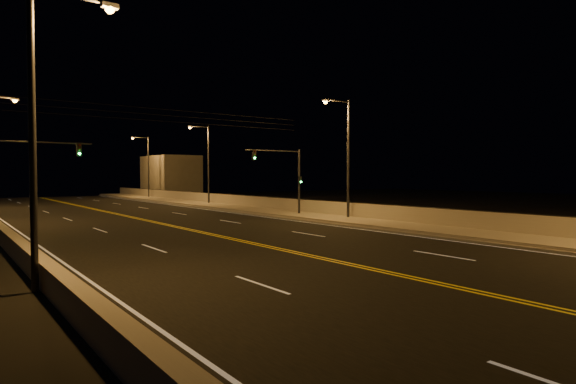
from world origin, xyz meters
TOP-DOWN VIEW (x-y plane):
  - road at (0.00, 20.00)m, footprint 18.00×120.00m
  - sidewalk at (10.80, 20.00)m, footprint 3.60×120.00m
  - curb at (8.93, 20.00)m, footprint 0.14×120.00m
  - parapet_wall at (12.45, 20.00)m, footprint 0.30×120.00m
  - jersey_barrier at (-9.84, 20.00)m, footprint 0.45×120.00m
  - distant_building_right at (16.50, 68.44)m, footprint 6.00×10.00m
  - parapet_rail at (12.45, 20.00)m, footprint 0.06×120.00m
  - lane_markings at (0.00, 19.93)m, footprint 17.32×116.00m
  - streetlight_1 at (11.51, 23.97)m, footprint 2.55×0.28m
  - streetlight_2 at (11.51, 46.31)m, footprint 2.55×0.28m
  - streetlight_3 at (11.51, 65.02)m, footprint 2.55×0.28m
  - streetlight_4 at (-9.91, 13.64)m, footprint 2.55×0.28m
  - traffic_signal_right at (9.92, 28.81)m, footprint 5.11×0.31m
  - traffic_signal_left at (-8.72, 28.81)m, footprint 5.11×0.31m
  - overhead_wires at (0.00, 29.50)m, footprint 22.00×0.03m

SIDE VIEW (x-z plane):
  - road at x=0.00m, z-range 0.00..0.02m
  - lane_markings at x=0.00m, z-range 0.02..0.02m
  - curb at x=8.93m, z-range 0.00..0.15m
  - sidewalk at x=10.80m, z-range 0.00..0.30m
  - jersey_barrier at x=-9.84m, z-range 0.00..0.79m
  - parapet_wall at x=12.45m, z-range 0.30..1.30m
  - parapet_rail at x=12.45m, z-range 1.30..1.36m
  - distant_building_right at x=16.50m, z-range 0.00..6.29m
  - traffic_signal_right at x=9.92m, z-range 0.78..6.22m
  - traffic_signal_left at x=-8.72m, z-range 0.78..6.22m
  - streetlight_1 at x=11.51m, z-range 0.70..9.51m
  - streetlight_2 at x=11.51m, z-range 0.70..9.51m
  - streetlight_3 at x=11.51m, z-range 0.70..9.51m
  - streetlight_4 at x=-9.91m, z-range 0.70..9.51m
  - overhead_wires at x=0.00m, z-range 6.98..7.81m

